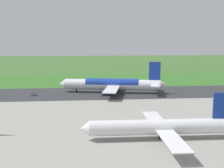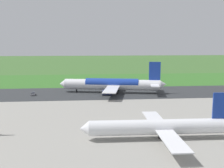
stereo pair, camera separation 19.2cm
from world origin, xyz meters
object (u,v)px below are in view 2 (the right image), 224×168
object	(u,v)px
airliner_parked_mid	(160,127)
traffic_cone_orange	(86,80)
service_car_followme	(33,94)
airliner_main	(113,84)
no_stopping_sign	(95,80)

from	to	relation	value
airliner_parked_mid	traffic_cone_orange	size ratio (longest dim) A/B	75.68
airliner_parked_mid	service_car_followme	distance (m)	78.66
airliner_main	service_car_followme	xyz separation A→B (m)	(38.80, 3.14, -3.51)
traffic_cone_orange	airliner_parked_mid	bearing A→B (deg)	99.70
airliner_main	no_stopping_sign	world-z (taller)	airliner_main
no_stopping_sign	traffic_cone_orange	distance (m)	8.64
airliner_main	traffic_cone_orange	bearing A→B (deg)	-73.47
airliner_parked_mid	traffic_cone_orange	distance (m)	115.04
service_car_followme	no_stopping_sign	xyz separation A→B (m)	(-31.33, -42.58, 0.54)
airliner_main	airliner_parked_mid	bearing A→B (deg)	94.94
airliner_parked_mid	no_stopping_sign	xyz separation A→B (m)	(13.33, -107.28, -1.94)
no_stopping_sign	traffic_cone_orange	bearing A→B (deg)	-45.19
service_car_followme	no_stopping_sign	distance (m)	52.86
traffic_cone_orange	service_car_followme	bearing A→B (deg)	62.54
airliner_parked_mid	service_car_followme	bearing A→B (deg)	-55.38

